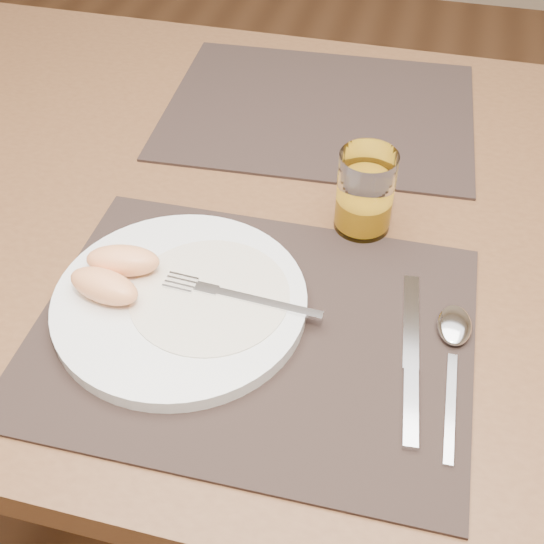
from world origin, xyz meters
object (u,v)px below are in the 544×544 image
Objects in this scene: table at (302,252)px; juice_glass at (365,196)px; spoon at (454,336)px; placemat_far at (319,110)px; plate at (180,302)px; fork at (228,294)px; knife at (411,368)px; placemat_near at (253,330)px.

table is 13.76× the size of juice_glass.
juice_glass is (-0.12, 0.16, 0.04)m from spoon.
placemat_far is 0.27m from juice_glass.
fork reaches higher than plate.
plate reaches higher than placemat_far.
spoon is at bearing 5.02° from plate.
placemat_far is 1.67× the size of plate.
fork is 1.72× the size of juice_glass.
placemat_far is at bearing 87.77° from fork.
plate is at bearing -174.98° from spoon.
fork is at bearing -92.23° from placemat_far.
knife reaches higher than placemat_far.
table is 0.24m from placemat_far.
juice_glass reaches higher than spoon.
fork is 0.24m from spoon.
fork is 0.20m from knife.
knife is at bearing -68.50° from juice_glass.
spoon reaches higher than placemat_far.
knife is at bearing -4.57° from placemat_near.
plate is 0.25m from juice_glass.
fork reaches higher than knife.
placemat_far is 0.49m from knife.
placemat_far is at bearing 118.61° from spoon.
knife is (0.16, -0.01, 0.00)m from placemat_near.
placemat_near is 0.05m from fork.
plate is at bearing -132.70° from juice_glass.
plate is (-0.09, -0.21, 0.10)m from table.
juice_glass is (0.08, -0.03, 0.13)m from table.
juice_glass is at bearing -20.24° from table.
juice_glass is (0.17, 0.18, 0.04)m from plate.
fork reaches higher than placemat_near.
plate is 1.54× the size of fork.
spoon is (0.22, -0.40, 0.01)m from placemat_far.
plate is 1.41× the size of spoon.
knife is 0.06m from spoon.
knife is 2.17× the size of juice_glass.
juice_glass reaches higher than fork.
placemat_near is 2.35× the size of spoon.
fork is (-0.04, -0.19, 0.11)m from table.
plate reaches higher than table.
table is at bearing 123.97° from knife.
juice_glass is at bearing 111.50° from knife.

